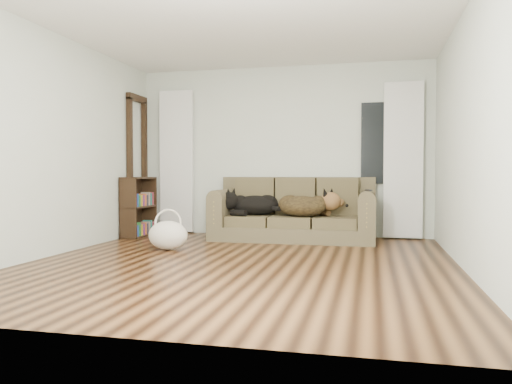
% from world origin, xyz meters
% --- Properties ---
extents(floor, '(5.00, 5.00, 0.00)m').
position_xyz_m(floor, '(0.00, 0.00, 0.00)').
color(floor, black).
rests_on(floor, ground).
extents(ceiling, '(5.00, 5.00, 0.00)m').
position_xyz_m(ceiling, '(0.00, 0.00, 2.60)').
color(ceiling, white).
rests_on(ceiling, ground).
extents(wall_back, '(4.50, 0.04, 2.60)m').
position_xyz_m(wall_back, '(0.00, 2.50, 1.30)').
color(wall_back, '#B4BCAD').
rests_on(wall_back, ground).
extents(wall_left, '(0.04, 5.00, 2.60)m').
position_xyz_m(wall_left, '(-2.25, 0.00, 1.30)').
color(wall_left, '#B4BCAD').
rests_on(wall_left, ground).
extents(wall_right, '(0.04, 5.00, 2.60)m').
position_xyz_m(wall_right, '(2.25, 0.00, 1.30)').
color(wall_right, '#B4BCAD').
rests_on(wall_right, ground).
extents(curtain_left, '(0.55, 0.08, 2.25)m').
position_xyz_m(curtain_left, '(-1.70, 2.42, 1.15)').
color(curtain_left, white).
rests_on(curtain_left, ground).
extents(curtain_right, '(0.55, 0.08, 2.25)m').
position_xyz_m(curtain_right, '(1.80, 2.42, 1.15)').
color(curtain_right, white).
rests_on(curtain_right, ground).
extents(window_pane, '(0.50, 0.03, 1.20)m').
position_xyz_m(window_pane, '(1.45, 2.47, 1.40)').
color(window_pane, black).
rests_on(window_pane, wall_back).
extents(door_casing, '(0.07, 0.60, 2.10)m').
position_xyz_m(door_casing, '(-2.20, 2.05, 1.05)').
color(door_casing, black).
rests_on(door_casing, ground).
extents(sofa, '(2.31, 1.00, 0.94)m').
position_xyz_m(sofa, '(0.26, 1.97, 0.45)').
color(sofa, brown).
rests_on(sofa, floor).
extents(dog_black_lab, '(0.72, 0.52, 0.30)m').
position_xyz_m(dog_black_lab, '(-0.34, 1.96, 0.48)').
color(dog_black_lab, black).
rests_on(dog_black_lab, sofa).
extents(dog_shepherd, '(0.85, 0.70, 0.32)m').
position_xyz_m(dog_shepherd, '(0.45, 1.87, 0.49)').
color(dog_shepherd, black).
rests_on(dog_shepherd, sofa).
extents(tv_remote, '(0.10, 0.19, 0.02)m').
position_xyz_m(tv_remote, '(1.32, 1.79, 0.73)').
color(tv_remote, black).
rests_on(tv_remote, sofa).
extents(tote_bag, '(0.57, 0.48, 0.36)m').
position_xyz_m(tote_bag, '(-1.12, 0.69, 0.16)').
color(tote_bag, beige).
rests_on(tote_bag, floor).
extents(bookshelf, '(0.27, 0.72, 0.90)m').
position_xyz_m(bookshelf, '(-2.09, 1.86, 0.50)').
color(bookshelf, black).
rests_on(bookshelf, floor).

